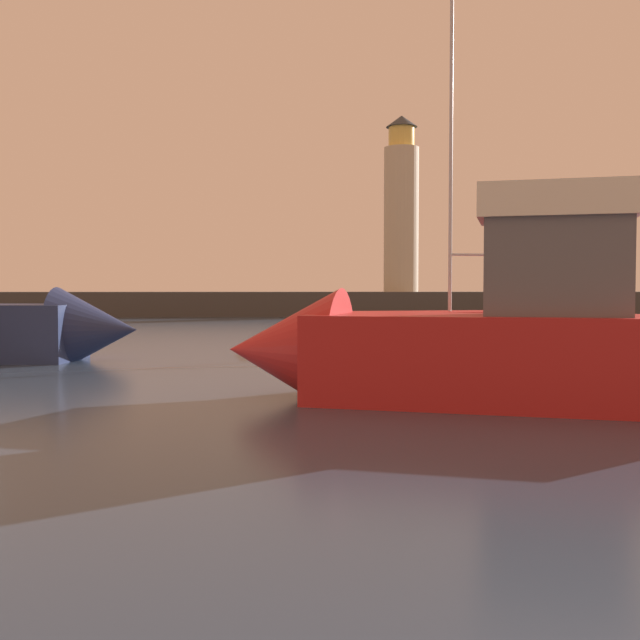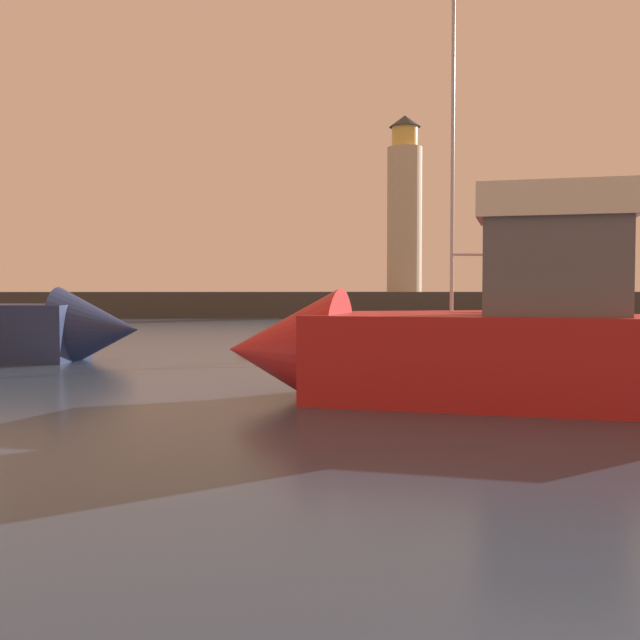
# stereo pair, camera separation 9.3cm
# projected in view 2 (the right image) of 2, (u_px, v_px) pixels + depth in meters

# --- Properties ---
(ground_plane) EXTENTS (220.00, 220.00, 0.00)m
(ground_plane) POSITION_uv_depth(u_px,v_px,m) (330.00, 341.00, 28.91)
(ground_plane) COLOR #2D3D51
(breakwater) EXTENTS (73.59, 6.44, 1.78)m
(breakwater) POSITION_uv_depth(u_px,v_px,m) (294.00, 304.00, 56.02)
(breakwater) COLOR #423F3D
(breakwater) RESTS_ON ground_plane
(lighthouse) EXTENTS (2.63, 2.63, 13.32)m
(lighthouse) POSITION_uv_depth(u_px,v_px,m) (404.00, 209.00, 56.44)
(lighthouse) COLOR beige
(lighthouse) RESTS_ON breakwater
(motorboat_1) EXTENTS (9.32, 5.35, 4.07)m
(motorboat_1) POSITION_uv_depth(u_px,v_px,m) (464.00, 338.00, 13.07)
(motorboat_1) COLOR #B21E1E
(motorboat_1) RESTS_ON ground_plane
(sailboat_moored) EXTENTS (8.24, 2.89, 11.74)m
(sailboat_moored) POSITION_uv_depth(u_px,v_px,m) (474.00, 329.00, 24.83)
(sailboat_moored) COLOR #B21E1E
(sailboat_moored) RESTS_ON ground_plane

